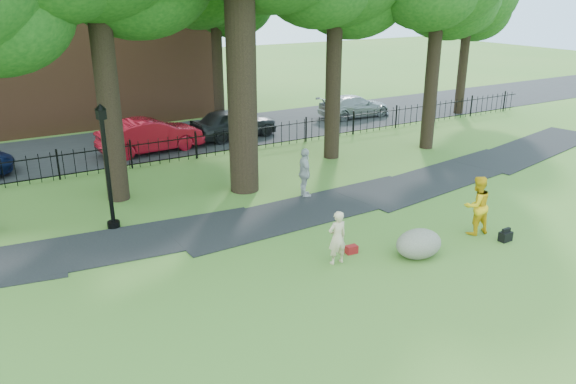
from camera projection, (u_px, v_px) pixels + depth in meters
ground at (352, 260)px, 16.29m from camera, size 120.00×120.00×0.00m
footpath at (309, 210)px, 19.92m from camera, size 36.07×3.85×0.03m
street at (168, 140)px, 29.23m from camera, size 80.00×7.00×0.02m
iron_fence at (196, 146)px, 25.79m from camera, size 44.00×0.04×1.20m
brick_building at (45, 15)px, 31.74m from camera, size 18.00×8.00×12.00m
woman at (337, 238)px, 15.81m from camera, size 0.59×0.40×1.60m
man at (477, 205)px, 17.72m from camera, size 1.01×0.84×1.92m
pedestrian at (305, 173)px, 20.92m from camera, size 0.76×1.19×1.88m
boulder at (419, 242)px, 16.42m from camera, size 1.69×1.43×0.85m
lamppost at (107, 169)px, 17.77m from camera, size 0.41×0.41×4.12m
backpack at (505, 236)px, 17.44m from camera, size 0.41×0.26×0.30m
red_bag at (351, 249)px, 16.64m from camera, size 0.37×0.24×0.24m
red_sedan at (150, 135)px, 26.78m from camera, size 5.04×2.11×1.62m
grey_car at (234, 123)px, 29.36m from camera, size 4.78×2.27×1.58m
silver_car at (354, 106)px, 34.19m from camera, size 4.68×2.09×1.33m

